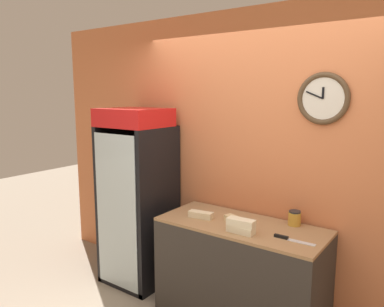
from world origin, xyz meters
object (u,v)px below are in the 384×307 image
at_px(sandwich_stack_bottom, 241,229).
at_px(condiment_jar, 294,218).
at_px(beverage_cooler, 141,189).
at_px(sandwich_flat_right, 236,220).
at_px(sandwich_flat_left, 201,215).
at_px(chefs_knife, 288,239).
at_px(sandwich_stack_middle, 241,223).

bearing_deg(sandwich_stack_bottom, condiment_jar, 55.88).
distance_m(beverage_cooler, sandwich_flat_right, 1.17).
bearing_deg(beverage_cooler, sandwich_flat_left, -7.95).
relative_size(sandwich_flat_left, sandwich_flat_right, 0.90).
bearing_deg(sandwich_flat_left, sandwich_flat_right, 9.66).
distance_m(sandwich_flat_left, chefs_knife, 0.82).
bearing_deg(condiment_jar, sandwich_flat_right, -149.31).
bearing_deg(chefs_knife, sandwich_stack_middle, -166.20).
height_order(sandwich_flat_left, sandwich_flat_right, sandwich_flat_left).
xyz_separation_m(chefs_knife, condiment_jar, (-0.08, 0.33, 0.05)).
distance_m(sandwich_stack_bottom, sandwich_flat_left, 0.47).
distance_m(beverage_cooler, sandwich_stack_bottom, 1.32).
distance_m(sandwich_stack_bottom, chefs_knife, 0.37).
bearing_deg(sandwich_stack_bottom, chefs_knife, 13.80).
bearing_deg(sandwich_flat_left, chefs_knife, -1.66).
height_order(sandwich_stack_bottom, chefs_knife, sandwich_stack_bottom).
bearing_deg(sandwich_stack_middle, condiment_jar, 55.88).
xyz_separation_m(sandwich_flat_left, sandwich_flat_right, (0.33, 0.06, -0.00)).
xyz_separation_m(beverage_cooler, condiment_jar, (1.58, 0.18, -0.05)).
distance_m(sandwich_stack_bottom, condiment_jar, 0.50).
bearing_deg(sandwich_flat_right, sandwich_stack_bottom, -51.28).
distance_m(beverage_cooler, condiment_jar, 1.59).
height_order(beverage_cooler, sandwich_flat_left, beverage_cooler).
height_order(beverage_cooler, sandwich_flat_right, beverage_cooler).
relative_size(beverage_cooler, sandwich_flat_left, 7.94).
bearing_deg(sandwich_flat_left, sandwich_stack_middle, -13.62).
height_order(sandwich_stack_bottom, sandwich_flat_right, sandwich_stack_bottom).
bearing_deg(sandwich_stack_middle, beverage_cooler, 170.02).
height_order(sandwich_flat_right, chefs_knife, sandwich_flat_right).
bearing_deg(sandwich_flat_right, chefs_knife, -9.15).
bearing_deg(sandwich_stack_bottom, beverage_cooler, 170.02).
distance_m(sandwich_flat_left, sandwich_flat_right, 0.33).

